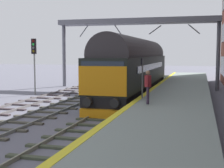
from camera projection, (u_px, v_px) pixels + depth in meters
name	position (u px, v px, depth m)	size (l,w,h in m)	color
ground_plane	(122.00, 106.00, 21.77)	(140.00, 140.00, 0.00)	slate
track_main	(122.00, 105.00, 21.77)	(2.50, 60.00, 0.15)	gray
track_adjacent_west	(72.00, 103.00, 22.72)	(2.50, 60.00, 0.15)	gray
track_adjacent_far_west	(35.00, 101.00, 23.48)	(2.50, 60.00, 0.15)	gray
station_platform	(177.00, 100.00, 20.78)	(4.00, 44.00, 1.01)	gray
diesel_locomotive	(135.00, 66.00, 25.59)	(2.74, 17.94, 4.68)	black
signal_post_mid	(34.00, 58.00, 27.32)	(0.44, 0.22, 4.69)	gray
platform_number_sign	(142.00, 72.00, 18.02)	(0.10, 0.44, 2.20)	slate
waiting_passenger	(148.00, 84.00, 15.98)	(0.37, 0.51, 1.64)	#382A3D
overhead_footbridge	(137.00, 25.00, 31.88)	(15.78, 2.00, 6.83)	slate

